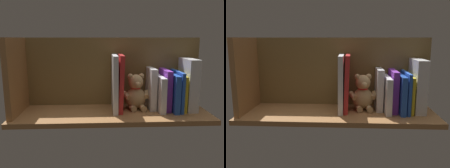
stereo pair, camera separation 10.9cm
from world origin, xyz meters
TOP-DOWN VIEW (x-y plane):
  - ground_plane at (0.00, 0.00)cm, footprint 90.79×30.57cm
  - shelf_back_panel at (0.00, -13.04)cm, footprint 90.79×1.50cm
  - shelf_side_divider at (43.39, 0.00)cm, footprint 2.40×24.57cm
  - dictionary_thick_white at (-37.30, -3.21)cm, footprint 5.05×17.16cm
  - book_0 at (-33.60, -3.22)cm, footprint 1.30×17.34cm
  - book_1 at (-31.68, -2.52)cm, footprint 1.46×18.74cm
  - book_2 at (-29.20, -2.20)cm, footprint 2.44×19.38cm
  - book_3 at (-26.10, -3.68)cm, footprint 2.70×16.41cm
  - book_4 at (-22.89, -2.48)cm, footprint 2.65×18.82cm
  - book_5 at (-19.57, -5.01)cm, footprint 3.11×13.75cm
  - teddy_bear at (-11.83, -4.10)cm, footprint 14.03×12.04cm
  - book_6 at (-4.09, -3.09)cm, footprint 2.85×17.60cm
  - book_7 at (-1.41, -2.57)cm, footprint 2.25×18.63cm

SIDE VIEW (x-z plane):
  - ground_plane at x=0.00cm, z-range -2.20..0.00cm
  - teddy_bear at x=-11.83cm, z-range -1.04..16.39cm
  - book_4 at x=-22.89cm, z-range 0.00..16.51cm
  - book_0 at x=-33.60cm, z-range 0.00..16.95cm
  - book_2 at x=-29.20cm, z-range 0.00..17.52cm
  - book_1 at x=-31.68cm, z-range 0.00..18.76cm
  - book_3 at x=-26.10cm, z-range 0.00..19.33cm
  - book_5 at x=-19.57cm, z-range -0.01..19.90cm
  - dictionary_thick_white at x=-37.30cm, z-range 0.00..24.57cm
  - book_7 at x=-1.41cm, z-range 0.00..26.48cm
  - book_6 at x=-4.09cm, z-range -0.02..26.59cm
  - shelf_back_panel at x=0.00cm, z-range 0.00..34.47cm
  - shelf_side_divider at x=43.39cm, z-range 0.00..34.47cm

